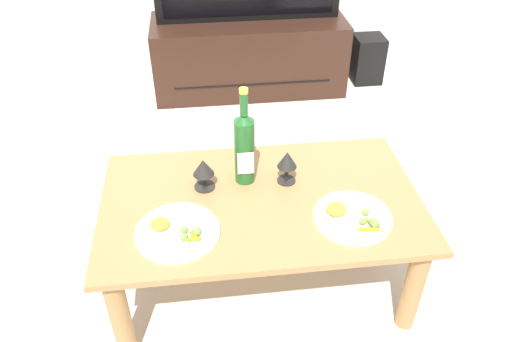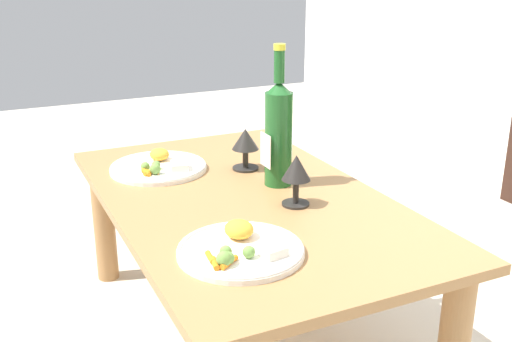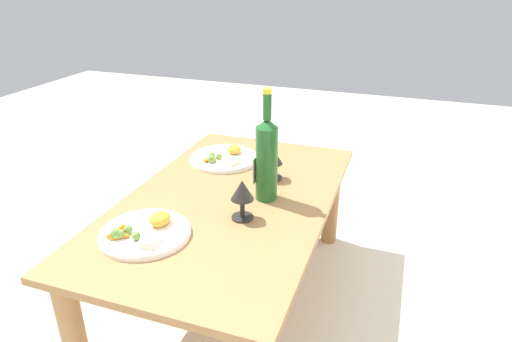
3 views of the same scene
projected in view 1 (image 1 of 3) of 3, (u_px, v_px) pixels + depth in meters
name	position (u px, v px, depth m)	size (l,w,h in m)	color
ground_plane	(260.00, 279.00, 2.07)	(6.40, 6.40, 0.00)	beige
dining_table	(261.00, 214.00, 1.85)	(1.16, 0.68, 0.43)	#9E7042
tv_stand	(249.00, 55.00, 3.30)	(1.24, 0.49, 0.47)	black
floor_speaker	(367.00, 59.00, 3.43)	(0.20, 0.20, 0.32)	black
wine_bottle	(244.00, 146.00, 1.81)	(0.08, 0.08, 0.38)	#1E5923
goblet_left	(203.00, 169.00, 1.81)	(0.08, 0.08, 0.12)	black
goblet_right	(287.00, 162.00, 1.84)	(0.07, 0.07, 0.13)	black
dinner_plate_left	(177.00, 230.00, 1.66)	(0.28, 0.28, 0.05)	white
dinner_plate_right	(352.00, 216.00, 1.72)	(0.27, 0.27, 0.05)	white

